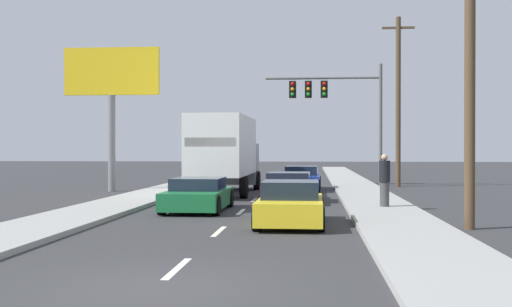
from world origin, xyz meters
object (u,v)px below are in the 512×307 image
Objects in this scene: car_yellow at (291,205)px; pedestrian_near_corner at (385,180)px; roadside_billboard at (112,87)px; utility_pole_mid at (398,99)px; traffic_signal_mast at (328,97)px; box_truck at (226,150)px; car_green at (198,195)px; utility_pole_near at (470,55)px; car_maroon at (289,188)px; car_blue at (302,179)px.

car_yellow is 5.35m from pedestrian_near_corner.
roadside_billboard is at bearing 145.35° from pedestrian_near_corner.
car_yellow is at bearing -106.62° from utility_pole_mid.
roadside_billboard reaches higher than pedestrian_near_corner.
traffic_signal_mast reaches higher than car_yellow.
box_truck is 7.93m from car_green.
car_yellow is 0.45× the size of utility_pole_near.
traffic_signal_mast is 0.74× the size of utility_pole_mid.
utility_pole_near is 19.48m from roadside_billboard.
roadside_billboard reaches higher than car_maroon.
traffic_signal_mast is at bearing 69.96° from car_blue.
utility_pole_near is (8.12, -12.04, 2.54)m from box_truck.
box_truck is 0.93× the size of utility_pole_mid.
utility_pole_mid is (5.32, 3.14, 4.31)m from car_blue.
roadside_billboard is (-14.71, -5.13, 0.33)m from utility_pole_mid.
roadside_billboard reaches higher than car_yellow.
car_yellow is 0.43× the size of utility_pole_mid.
box_truck is at bearing 90.85° from car_green.
box_truck is at bearing -143.13° from utility_pole_mid.
car_blue is 7.53m from utility_pole_mid.
traffic_signal_mast is 0.98× the size of roadside_billboard.
box_truck is at bearing 128.89° from car_maroon.
utility_pole_near is (3.21, -19.45, -0.53)m from traffic_signal_mast.
car_yellow is 19.32m from utility_pole_mid.
traffic_signal_mast reaches higher than pedestrian_near_corner.
car_maroon is 11.42m from roadside_billboard.
pedestrian_near_corner is at bearing -83.85° from traffic_signal_mast.
car_green is 16.58m from traffic_signal_mast.
roadside_billboard is (-6.03, 9.24, 4.68)m from car_green.
roadside_billboard is at bearing 125.81° from car_yellow.
traffic_signal_mast is (4.92, 7.41, 3.07)m from box_truck.
roadside_billboard is at bearing -151.21° from traffic_signal_mast.
utility_pole_near is 6.29m from pedestrian_near_corner.
pedestrian_near_corner is (-2.31, -13.70, -3.83)m from utility_pole_mid.
car_green is 0.59× the size of traffic_signal_mast.
box_truck is 9.67m from pedestrian_near_corner.
roadside_billboard is at bearing 149.61° from car_maroon.
utility_pole_near is at bearing -73.28° from car_blue.
car_green is 4.95m from car_maroon.
box_truck is 11.35m from utility_pole_mid.
car_blue is 0.66× the size of traffic_signal_mast.
pedestrian_near_corner reaches higher than car_maroon.
utility_pole_mid is at bearing 87.95° from utility_pole_near.
utility_pole_mid reaches higher than car_yellow.
pedestrian_near_corner is (3.01, -10.56, 0.48)m from car_blue.
car_green is 9.93m from utility_pole_near.
car_green is 0.44× the size of utility_pole_mid.
car_maroon is at bearing -93.12° from car_blue.
utility_pole_near is (4.65, -15.49, 4.03)m from car_blue.
car_maroon is (3.08, -3.81, -1.50)m from box_truck.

